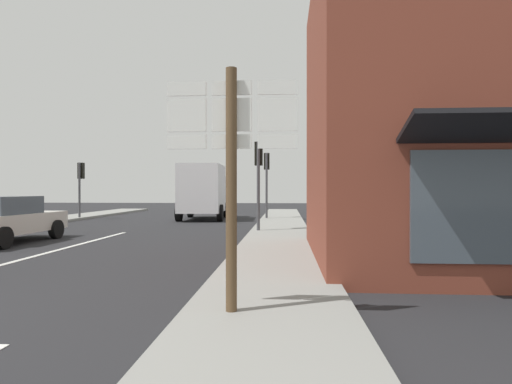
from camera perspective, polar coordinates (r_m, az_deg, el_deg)
ground_plane at (r=15.69m, az=-19.77°, el=-5.85°), size 80.00×80.00×0.00m
sidewalk_right at (r=12.38m, az=2.97°, el=-7.14°), size 2.23×44.00×0.14m
lane_centre_stripe at (r=12.16m, az=-27.44°, el=-7.61°), size 0.16×12.00×0.01m
brick_storefront_right at (r=11.53m, az=30.34°, el=8.84°), size 8.81×7.48×6.78m
sedan_far at (r=15.50m, az=-30.53°, el=-3.12°), size 2.03×4.23×1.47m
delivery_truck at (r=24.31m, az=-7.00°, el=0.23°), size 2.65×5.08×3.05m
route_sign_post at (r=5.41m, az=-3.28°, el=3.85°), size 1.66×0.14×3.20m
traffic_light_near_right at (r=16.37m, az=0.35°, el=3.53°), size 0.30×0.49×3.51m
traffic_light_far_left at (r=26.04m, az=-22.34°, el=1.80°), size 0.30×0.49×3.21m
traffic_light_far_right at (r=23.46m, az=1.43°, el=2.88°), size 0.30×0.49×3.69m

